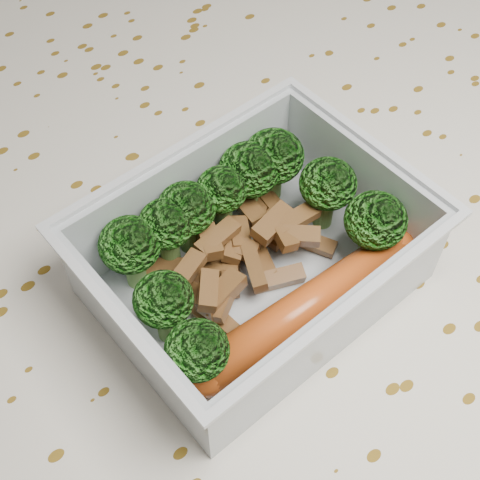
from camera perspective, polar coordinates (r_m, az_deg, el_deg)
dining_table at (r=0.52m, az=0.37°, el=-7.66°), size 1.40×0.90×0.75m
tablecloth at (r=0.48m, az=0.40°, el=-4.74°), size 1.46×0.96×0.19m
lunch_container at (r=0.42m, az=1.25°, el=-2.00°), size 0.20×0.16×0.07m
broccoli_florets at (r=0.41m, az=-0.21°, el=1.81°), size 0.18×0.12×0.06m
meat_pile at (r=0.43m, az=0.16°, el=-1.09°), size 0.12×0.08×0.03m
sausage at (r=0.40m, az=5.72°, el=-5.76°), size 0.17×0.03×0.03m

